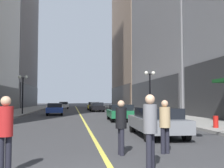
% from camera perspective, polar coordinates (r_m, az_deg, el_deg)
% --- Properties ---
extents(ground_plane, '(200.00, 200.00, 0.00)m').
position_cam_1_polar(ground_plane, '(39.69, -7.06, -5.76)').
color(ground_plane, '#38383A').
extents(sidewalk_left, '(4.50, 78.00, 0.15)m').
position_cam_1_polar(sidewalk_left, '(40.34, -18.91, -5.46)').
color(sidewalk_left, gray).
rests_on(sidewalk_left, ground).
extents(sidewalk_right, '(4.50, 78.00, 0.15)m').
position_cam_1_polar(sidewalk_right, '(40.73, 4.68, -5.61)').
color(sidewalk_right, gray).
rests_on(sidewalk_right, ground).
extents(lane_centre_stripe, '(0.16, 70.00, 0.01)m').
position_cam_1_polar(lane_centre_stripe, '(39.69, -7.06, -5.76)').
color(lane_centre_stripe, '#E5D64C').
rests_on(lane_centre_stripe, ground).
extents(car_grey, '(1.99, 4.64, 1.32)m').
position_cam_1_polar(car_grey, '(12.77, 9.33, -7.61)').
color(car_grey, slate).
rests_on(car_grey, ground).
extents(car_green, '(2.08, 4.44, 1.32)m').
position_cam_1_polar(car_green, '(21.96, 1.82, -5.86)').
color(car_green, '#196038').
rests_on(car_green, ground).
extents(car_blue, '(1.96, 4.84, 1.32)m').
position_cam_1_polar(car_blue, '(31.48, -11.89, -5.03)').
color(car_blue, navy).
rests_on(car_blue, ground).
extents(car_black, '(1.94, 4.26, 1.32)m').
position_cam_1_polar(car_black, '(38.87, -3.22, -4.78)').
color(car_black, black).
rests_on(car_black, ground).
extents(car_yellow, '(1.99, 4.56, 1.32)m').
position_cam_1_polar(car_yellow, '(45.55, -3.92, -4.56)').
color(car_yellow, yellow).
rests_on(car_yellow, ground).
extents(car_white, '(1.84, 4.21, 1.32)m').
position_cam_1_polar(car_white, '(52.57, -10.12, -4.36)').
color(car_white, silver).
rests_on(car_white, ground).
extents(pedestrian_in_tan_trench, '(0.42, 0.42, 1.67)m').
position_cam_1_polar(pedestrian_in_tan_trench, '(8.77, 11.04, -7.90)').
color(pedestrian_in_tan_trench, black).
rests_on(pedestrian_in_tan_trench, ground).
extents(pedestrian_in_black_coat, '(0.39, 0.39, 1.67)m').
position_cam_1_polar(pedestrian_in_black_coat, '(8.39, 1.92, -8.20)').
color(pedestrian_in_black_coat, black).
rests_on(pedestrian_in_black_coat, ground).
extents(pedestrian_in_red_jacket, '(0.46, 0.46, 1.76)m').
position_cam_1_polar(pedestrian_in_red_jacket, '(6.66, -21.50, -8.68)').
color(pedestrian_in_red_jacket, black).
rests_on(pedestrian_in_red_jacket, ground).
extents(pedestrian_in_grey_suit, '(0.48, 0.48, 1.81)m').
position_cam_1_polar(pedestrian_in_grey_suit, '(6.66, 8.02, -8.62)').
color(pedestrian_in_grey_suit, black).
rests_on(pedestrian_in_grey_suit, ground).
extents(street_lamp_left_far, '(1.06, 0.36, 4.43)m').
position_cam_1_polar(street_lamp_left_far, '(31.92, -18.22, -0.36)').
color(street_lamp_left_far, black).
rests_on(street_lamp_left_far, ground).
extents(street_lamp_right_mid, '(1.06, 0.36, 4.43)m').
position_cam_1_polar(street_lamp_right_mid, '(26.14, 7.95, 0.13)').
color(street_lamp_right_mid, black).
rests_on(street_lamp_right_mid, ground).
extents(fire_hydrant_right, '(0.28, 0.28, 0.80)m').
position_cam_1_polar(fire_hydrant_right, '(16.14, 20.95, -7.68)').
color(fire_hydrant_right, red).
rests_on(fire_hydrant_right, ground).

